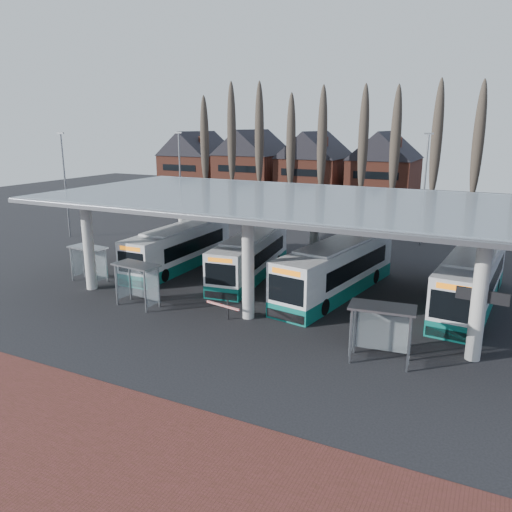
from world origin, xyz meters
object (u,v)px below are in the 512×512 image
at_px(shelter_0, 90,256).
at_px(bus_1, 251,257).
at_px(shelter_2, 382,321).
at_px(bus_3, 471,281).
at_px(shelter_1, 138,275).
at_px(bus_2, 337,269).
at_px(bus_0, 180,248).

bearing_deg(shelter_0, bus_1, 36.30).
bearing_deg(shelter_2, bus_3, 65.48).
bearing_deg(shelter_1, bus_3, 32.44).
relative_size(bus_2, bus_3, 1.02).
height_order(bus_1, bus_3, bus_3).
height_order(bus_0, bus_2, bus_2).
bearing_deg(shelter_2, shelter_0, 164.29).
relative_size(bus_3, shelter_1, 4.13).
bearing_deg(bus_0, shelter_2, -28.45).
bearing_deg(shelter_2, shelter_1, 169.65).
height_order(bus_3, shelter_0, bus_3).
xyz_separation_m(bus_2, bus_3, (8.07, 1.33, -0.03)).
bearing_deg(bus_0, bus_2, -3.90).
xyz_separation_m(bus_1, bus_2, (6.84, -0.92, 0.17)).
height_order(bus_0, shelter_1, bus_0).
bearing_deg(bus_1, shelter_0, -155.19).
bearing_deg(bus_1, bus_0, 174.55).
height_order(bus_0, shelter_0, bus_0).
distance_m(bus_1, shelter_0, 11.46).
bearing_deg(bus_3, bus_0, -173.84).
relative_size(bus_0, bus_2, 0.92).
height_order(bus_2, bus_3, bus_2).
distance_m(bus_3, shelter_1, 20.34).
distance_m(bus_0, bus_2, 12.96).
xyz_separation_m(bus_1, shelter_2, (11.67, -9.54, 0.56)).
bearing_deg(shelter_1, bus_2, 43.09).
distance_m(bus_2, shelter_2, 9.89).
xyz_separation_m(bus_0, bus_1, (6.10, 0.19, -0.06)).
bearing_deg(bus_2, shelter_2, -51.42).
relative_size(bus_0, bus_3, 0.94).
height_order(bus_0, shelter_2, bus_0).
distance_m(shelter_1, shelter_2, 15.06).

